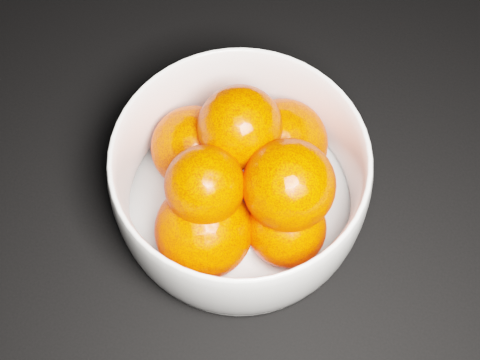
# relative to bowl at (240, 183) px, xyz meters

# --- Properties ---
(bowl) EXTENTS (0.21, 0.21, 0.10)m
(bowl) POSITION_rel_bowl_xyz_m (0.00, 0.00, 0.00)
(bowl) COLOR silver
(bowl) RESTS_ON ground
(orange_pile) EXTENTS (0.16, 0.17, 0.12)m
(orange_pile) POSITION_rel_bowl_xyz_m (0.00, -0.00, 0.01)
(orange_pile) COLOR #FF3200
(orange_pile) RESTS_ON bowl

